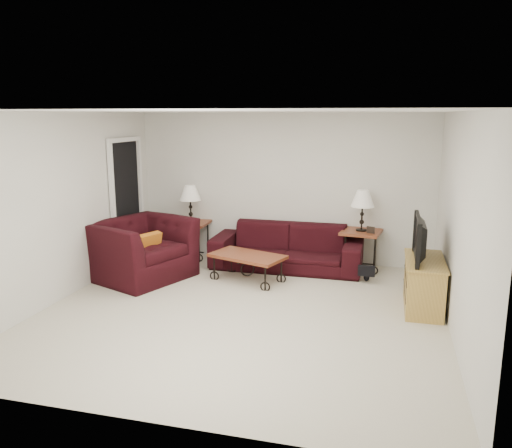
{
  "coord_description": "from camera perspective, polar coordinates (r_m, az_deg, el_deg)",
  "views": [
    {
      "loc": [
        1.71,
        -5.89,
        2.46
      ],
      "look_at": [
        0.0,
        0.7,
        1.0
      ],
      "focal_mm": 35.8,
      "sensor_mm": 36.0,
      "label": 1
    }
  ],
  "objects": [
    {
      "name": "ground",
      "position": [
        6.61,
        -1.55,
        -9.75
      ],
      "size": [
        5.0,
        5.0,
        0.0
      ],
      "primitive_type": "plane",
      "color": "beige",
      "rests_on": "ground"
    },
    {
      "name": "wall_back",
      "position": [
        8.65,
        3.01,
        4.04
      ],
      "size": [
        5.0,
        0.02,
        2.5
      ],
      "primitive_type": "cube",
      "color": "silver",
      "rests_on": "ground"
    },
    {
      "name": "wall_front",
      "position": [
        3.99,
        -11.7,
        -5.81
      ],
      "size": [
        5.0,
        0.02,
        2.5
      ],
      "primitive_type": "cube",
      "color": "silver",
      "rests_on": "ground"
    },
    {
      "name": "wall_left",
      "position": [
        7.34,
        -20.72,
        1.83
      ],
      "size": [
        0.02,
        5.0,
        2.5
      ],
      "primitive_type": "cube",
      "color": "silver",
      "rests_on": "ground"
    },
    {
      "name": "wall_right",
      "position": [
        6.07,
        21.71,
        -0.27
      ],
      "size": [
        0.02,
        5.0,
        2.5
      ],
      "primitive_type": "cube",
      "color": "silver",
      "rests_on": "ground"
    },
    {
      "name": "ceiling",
      "position": [
        6.14,
        -1.68,
        12.47
      ],
      "size": [
        5.0,
        5.0,
        0.0
      ],
      "primitive_type": "plane",
      "color": "white",
      "rests_on": "wall_back"
    },
    {
      "name": "doorway",
      "position": [
        8.74,
        -14.26,
        2.24
      ],
      "size": [
        0.08,
        0.94,
        2.04
      ],
      "primitive_type": "cube",
      "color": "black",
      "rests_on": "ground"
    },
    {
      "name": "sofa",
      "position": [
        8.33,
        3.44,
        -2.57
      ],
      "size": [
        2.42,
        0.95,
        0.71
      ],
      "primitive_type": "imported",
      "color": "black",
      "rests_on": "ground"
    },
    {
      "name": "side_table_left",
      "position": [
        8.98,
        -7.22,
        -1.78
      ],
      "size": [
        0.6,
        0.6,
        0.64
      ],
      "primitive_type": "cube",
      "rotation": [
        0.0,
        0.0,
        0.03
      ],
      "color": "brown",
      "rests_on": "ground"
    },
    {
      "name": "side_table_right",
      "position": [
        8.38,
        11.59,
        -2.92
      ],
      "size": [
        0.68,
        0.68,
        0.65
      ],
      "primitive_type": "cube",
      "rotation": [
        0.0,
        0.0,
        -0.15
      ],
      "color": "brown",
      "rests_on": "ground"
    },
    {
      "name": "lamp_left",
      "position": [
        8.85,
        -7.33,
        2.25
      ],
      "size": [
        0.37,
        0.37,
        0.64
      ],
      "primitive_type": null,
      "rotation": [
        0.0,
        0.0,
        0.03
      ],
      "color": "black",
      "rests_on": "side_table_left"
    },
    {
      "name": "lamp_right",
      "position": [
        8.23,
        11.78,
        1.47
      ],
      "size": [
        0.42,
        0.42,
        0.65
      ],
      "primitive_type": null,
      "rotation": [
        0.0,
        0.0,
        -0.15
      ],
      "color": "black",
      "rests_on": "side_table_right"
    },
    {
      "name": "photo_frame_left",
      "position": [
        8.82,
        -8.55,
        0.42
      ],
      "size": [
        0.13,
        0.04,
        0.11
      ],
      "primitive_type": "cube",
      "rotation": [
        0.0,
        0.0,
        0.2
      ],
      "color": "black",
      "rests_on": "side_table_left"
    },
    {
      "name": "photo_frame_right",
      "position": [
        8.13,
        12.69,
        -0.65
      ],
      "size": [
        0.13,
        0.06,
        0.11
      ],
      "primitive_type": "cube",
      "rotation": [
        0.0,
        0.0,
        -0.36
      ],
      "color": "black",
      "rests_on": "side_table_right"
    },
    {
      "name": "coffee_table",
      "position": [
        7.71,
        -0.96,
        -4.91
      ],
      "size": [
        1.22,
        0.91,
        0.41
      ],
      "primitive_type": "cube",
      "rotation": [
        0.0,
        0.0,
        -0.33
      ],
      "color": "brown",
      "rests_on": "ground"
    },
    {
      "name": "armchair",
      "position": [
        7.98,
        -12.68,
        -2.79
      ],
      "size": [
        1.64,
        1.73,
        0.9
      ],
      "primitive_type": "imported",
      "rotation": [
        0.0,
        0.0,
        1.19
      ],
      "color": "black",
      "rests_on": "ground"
    },
    {
      "name": "throw_pillow",
      "position": [
        7.86,
        -11.9,
        -2.46
      ],
      "size": [
        0.25,
        0.42,
        0.41
      ],
      "primitive_type": "cube",
      "rotation": [
        0.0,
        0.0,
        1.19
      ],
      "color": "#BF5B18",
      "rests_on": "armchair"
    },
    {
      "name": "tv_stand",
      "position": [
        6.96,
        18.21,
        -6.39
      ],
      "size": [
        0.45,
        1.08,
        0.65
      ],
      "primitive_type": "cube",
      "color": "gold",
      "rests_on": "ground"
    },
    {
      "name": "television",
      "position": [
        6.8,
        18.38,
        -1.55
      ],
      "size": [
        0.13,
        0.97,
        0.56
      ],
      "primitive_type": "imported",
      "rotation": [
        0.0,
        0.0,
        -1.57
      ],
      "color": "black",
      "rests_on": "tv_stand"
    },
    {
      "name": "backpack",
      "position": [
        7.86,
        12.3,
        -4.55
      ],
      "size": [
        0.42,
        0.35,
        0.49
      ],
      "primitive_type": "ellipsoid",
      "rotation": [
        0.0,
        0.0,
        -0.16
      ],
      "color": "black",
      "rests_on": "ground"
    }
  ]
}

